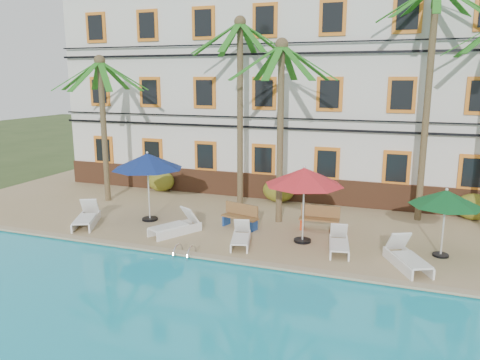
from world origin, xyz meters
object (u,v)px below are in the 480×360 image
at_px(lounger_d, 339,243).
at_px(umbrella_blue, 147,162).
at_px(palm_a, 102,108).
at_px(lounger_a, 87,217).
at_px(umbrella_red, 304,177).
at_px(bench_right, 319,218).
at_px(bench_left, 241,216).
at_px(palm_b, 240,88).
at_px(lounger_b, 176,226).
at_px(lounger_c, 241,237).
at_px(palm_d, 430,72).
at_px(umbrella_green, 446,198).
at_px(palm_c, 281,106).
at_px(lounger_e, 407,257).
at_px(pool_ladder, 185,255).

bearing_deg(lounger_d, umbrella_blue, 173.61).
relative_size(palm_a, lounger_a, 3.16).
xyz_separation_m(umbrella_red, bench_right, (0.30, 1.56, -1.89)).
distance_m(lounger_d, bench_left, 4.15).
bearing_deg(palm_b, lounger_a, -136.99).
bearing_deg(lounger_b, lounger_c, -5.71).
distance_m(palm_d, umbrella_green, 5.68).
height_order(umbrella_green, lounger_d, umbrella_green).
height_order(lounger_a, bench_left, lounger_a).
xyz_separation_m(umbrella_blue, bench_left, (3.83, 0.38, -1.97)).
distance_m(palm_b, bench_right, 6.49).
xyz_separation_m(palm_c, umbrella_blue, (-5.01, -1.61, -2.22)).
relative_size(palm_a, lounger_c, 3.75).
xyz_separation_m(lounger_e, pool_ladder, (-6.85, -1.51, -0.31)).
bearing_deg(palm_c, umbrella_green, -16.95).
height_order(palm_d, umbrella_green, palm_d).
bearing_deg(palm_b, umbrella_blue, -132.37).
xyz_separation_m(palm_c, umbrella_green, (5.98, -1.82, -2.70)).
bearing_deg(palm_d, palm_c, -157.51).
relative_size(umbrella_red, bench_left, 1.76).
relative_size(palm_a, umbrella_red, 2.43).
distance_m(palm_a, bench_left, 8.48).
relative_size(palm_b, palm_d, 0.88).
bearing_deg(palm_b, bench_right, -26.18).
xyz_separation_m(palm_b, umbrella_blue, (-2.81, -3.08, -2.82)).
distance_m(palm_c, pool_ladder, 6.84).
bearing_deg(bench_left, lounger_d, -17.59).
bearing_deg(lounger_d, bench_left, 162.41).
height_order(lounger_a, lounger_e, lounger_a).
distance_m(palm_b, palm_d, 7.56).
height_order(lounger_d, bench_right, bench_right).
xyz_separation_m(umbrella_blue, lounger_e, (9.95, -1.52, -2.13)).
bearing_deg(pool_ladder, lounger_e, 12.42).
bearing_deg(umbrella_green, pool_ladder, -160.38).
bearing_deg(lounger_a, bench_left, 17.12).
distance_m(umbrella_blue, bench_right, 7.12).
bearing_deg(lounger_b, pool_ladder, -55.46).
xyz_separation_m(palm_b, bench_left, (1.02, -2.70, -4.79)).
height_order(palm_d, pool_ladder, palm_d).
relative_size(lounger_b, pool_ladder, 2.79).
distance_m(palm_b, lounger_d, 8.08).
height_order(palm_c, umbrella_green, palm_c).
relative_size(lounger_b, lounger_c, 1.16).
distance_m(bench_left, bench_right, 3.01).
relative_size(lounger_b, lounger_d, 1.12).
height_order(bench_left, pool_ladder, bench_left).
distance_m(lounger_a, pool_ladder, 5.37).
relative_size(lounger_c, lounger_e, 0.85).
bearing_deg(palm_c, lounger_c, -100.09).
relative_size(palm_a, palm_c, 0.93).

